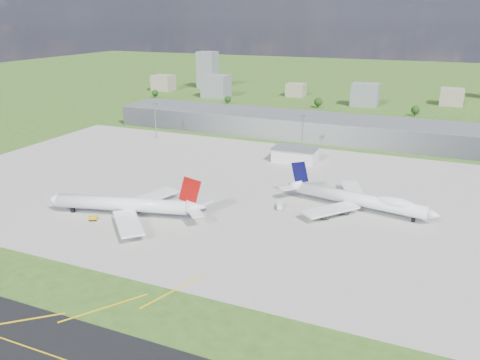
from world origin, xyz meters
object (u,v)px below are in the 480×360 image
at_px(airliner_red_twin, 128,205).
at_px(airliner_blue_quad, 361,200).
at_px(tug_yellow, 93,218).
at_px(van_white_far, 414,214).
at_px(van_white_near, 280,206).

height_order(airliner_red_twin, airliner_blue_quad, airliner_red_twin).
bearing_deg(tug_yellow, van_white_far, -0.71).
height_order(airliner_red_twin, van_white_far, airliner_red_twin).
height_order(tug_yellow, van_white_far, van_white_far).
bearing_deg(van_white_far, airliner_red_twin, -147.88).
bearing_deg(airliner_red_twin, van_white_near, -164.03).
bearing_deg(van_white_near, airliner_blue_quad, -87.42).
xyz_separation_m(airliner_blue_quad, van_white_near, (-34.76, -12.70, -3.81)).
xyz_separation_m(airliner_red_twin, airliner_blue_quad, (94.98, 47.23, -0.18)).
bearing_deg(airliner_blue_quad, tug_yellow, -141.98).
xyz_separation_m(airliner_red_twin, tug_yellow, (-11.52, -10.03, -4.43)).
distance_m(airliner_blue_quad, van_white_near, 37.21).
relative_size(airliner_red_twin, van_white_far, 14.35).
bearing_deg(airliner_blue_quad, van_white_far, 14.60).
xyz_separation_m(airliner_red_twin, van_white_near, (60.21, 34.53, -3.98)).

